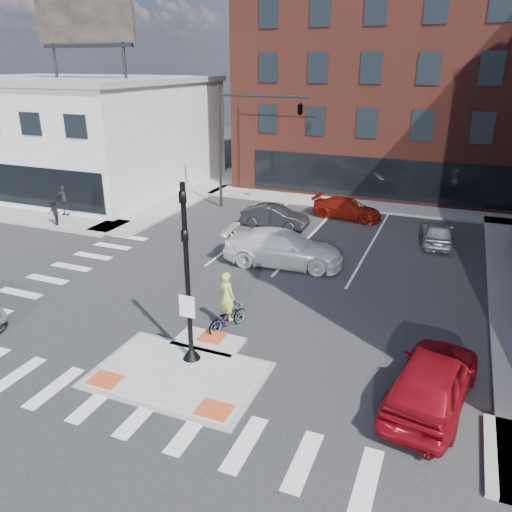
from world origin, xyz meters
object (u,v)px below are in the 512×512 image
at_px(pedestrian_a, 54,213).
at_px(pedestrian_b, 64,200).
at_px(bg_car_silver, 437,232).
at_px(white_pickup, 283,248).
at_px(bg_car_dark, 275,216).
at_px(red_sedan, 432,380).
at_px(bg_car_red, 347,209).
at_px(cyclist, 227,311).

bearing_deg(pedestrian_a, pedestrian_b, 156.94).
bearing_deg(bg_car_silver, pedestrian_b, 4.76).
relative_size(white_pickup, bg_car_dark, 1.46).
height_order(bg_car_dark, pedestrian_b, pedestrian_b).
height_order(red_sedan, pedestrian_a, pedestrian_a).
distance_m(bg_car_silver, bg_car_red, 6.37).
xyz_separation_m(red_sedan, bg_car_dark, (-10.04, 14.12, -0.19)).
bearing_deg(pedestrian_b, pedestrian_a, -76.41).
bearing_deg(red_sedan, cyclist, -4.09).
bearing_deg(pedestrian_b, bg_car_red, 9.93).
height_order(bg_car_dark, cyclist, cyclist).
bearing_deg(white_pickup, bg_car_red, -13.88).
height_order(cyclist, pedestrian_b, cyclist).
xyz_separation_m(red_sedan, white_pickup, (-7.58, 8.64, 0.00)).
relative_size(red_sedan, pedestrian_a, 3.20).
relative_size(white_pickup, bg_car_silver, 1.49).
xyz_separation_m(bg_car_silver, pedestrian_a, (-21.54, -5.68, 0.26)).
bearing_deg(bg_car_red, bg_car_silver, -108.92).
bearing_deg(bg_car_silver, red_sedan, 88.40).
bearing_deg(pedestrian_a, red_sedan, 19.94).
xyz_separation_m(white_pickup, cyclist, (0.23, -6.89, -0.08)).
xyz_separation_m(red_sedan, bg_car_red, (-6.41, 17.57, -0.21)).
xyz_separation_m(red_sedan, cyclist, (-7.35, 1.75, -0.07)).
distance_m(red_sedan, pedestrian_b, 25.69).
bearing_deg(cyclist, pedestrian_a, -4.12).
relative_size(pedestrian_a, pedestrian_b, 0.80).
bearing_deg(pedestrian_b, red_sedan, -36.77).
distance_m(bg_car_silver, pedestrian_b, 22.79).
distance_m(bg_car_dark, bg_car_red, 5.01).
height_order(white_pickup, bg_car_red, white_pickup).
height_order(bg_car_dark, bg_car_silver, bg_car_silver).
xyz_separation_m(bg_car_dark, pedestrian_b, (-13.19, -3.16, 0.46)).
relative_size(red_sedan, pedestrian_b, 2.56).
height_order(red_sedan, white_pickup, white_pickup).
height_order(white_pickup, bg_car_silver, white_pickup).
bearing_deg(bg_car_dark, cyclist, -167.68).
relative_size(white_pickup, bg_car_red, 1.34).
relative_size(red_sedan, white_pickup, 0.85).
relative_size(red_sedan, cyclist, 2.16).
xyz_separation_m(red_sedan, pedestrian_a, (-22.29, 8.95, 0.08)).
relative_size(bg_car_dark, bg_car_red, 0.92).
bearing_deg(red_sedan, pedestrian_b, -15.92).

